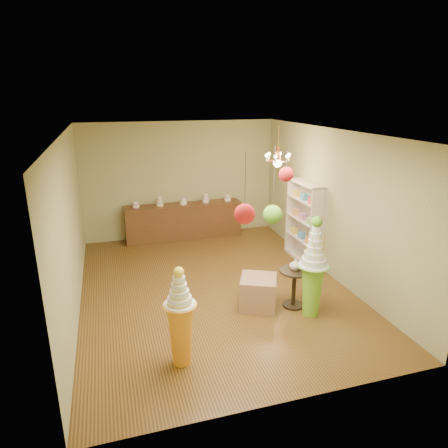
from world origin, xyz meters
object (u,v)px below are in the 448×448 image
object	(u,v)px
pedestal_green	(313,277)
round_table	(294,283)
pedestal_orange	(181,326)
sideboard	(184,221)

from	to	relation	value
pedestal_green	round_table	distance (m)	0.45
pedestal_orange	round_table	bearing A→B (deg)	24.24
pedestal_green	round_table	size ratio (longest dim) A/B	2.50
pedestal_green	round_table	world-z (taller)	pedestal_green
pedestal_orange	pedestal_green	bearing A→B (deg)	15.48
sideboard	pedestal_green	bearing A→B (deg)	-73.16
pedestal_orange	sideboard	xyz separation A→B (m)	(1.04, 5.09, -0.12)
sideboard	pedestal_orange	bearing A→B (deg)	-101.52
pedestal_orange	sideboard	size ratio (longest dim) A/B	0.49
pedestal_green	pedestal_orange	bearing A→B (deg)	-164.52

